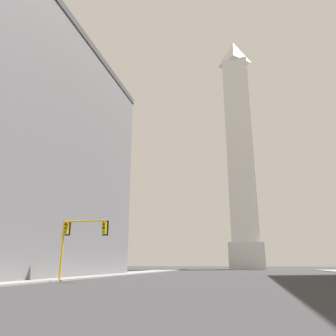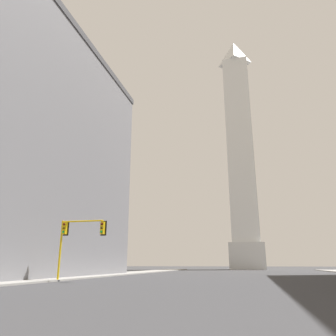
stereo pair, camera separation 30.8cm
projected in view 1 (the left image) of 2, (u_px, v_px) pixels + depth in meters
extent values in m
cube|color=gray|center=(68.00, 278.00, 34.77)|extent=(5.00, 109.87, 0.15)
cube|color=silver|center=(247.00, 256.00, 86.20)|extent=(9.06, 9.06, 6.78)
cube|color=white|center=(240.00, 147.00, 94.82)|extent=(7.25, 7.25, 54.58)
pyramid|color=white|center=(234.00, 54.00, 103.61)|extent=(7.25, 7.25, 7.97)
cylinder|color=yellow|center=(62.00, 250.00, 29.73)|extent=(0.18, 0.18, 5.36)
cylinder|color=#262626|center=(59.00, 281.00, 28.99)|extent=(0.40, 0.40, 0.10)
cube|color=#E5B20F|center=(67.00, 228.00, 30.22)|extent=(0.37, 0.37, 1.10)
cube|color=black|center=(68.00, 228.00, 30.38)|extent=(0.58, 0.08, 1.32)
sphere|color=#410907|center=(66.00, 224.00, 30.14)|extent=(0.22, 0.22, 0.22)
sphere|color=#483506|center=(65.00, 228.00, 30.04)|extent=(0.22, 0.22, 0.22)
sphere|color=green|center=(65.00, 232.00, 29.95)|extent=(0.22, 0.22, 0.22)
cylinder|color=yellow|center=(84.00, 221.00, 29.99)|extent=(4.07, 0.14, 0.14)
sphere|color=yellow|center=(64.00, 222.00, 30.45)|extent=(0.18, 0.18, 0.18)
cube|color=#E5B20F|center=(105.00, 228.00, 29.33)|extent=(0.37, 0.37, 1.10)
cube|color=black|center=(106.00, 228.00, 29.50)|extent=(0.58, 0.08, 1.32)
sphere|color=#410907|center=(104.00, 224.00, 29.26)|extent=(0.22, 0.22, 0.22)
sphere|color=#483506|center=(104.00, 228.00, 29.16)|extent=(0.22, 0.22, 0.22)
sphere|color=green|center=(103.00, 232.00, 29.06)|extent=(0.22, 0.22, 0.22)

